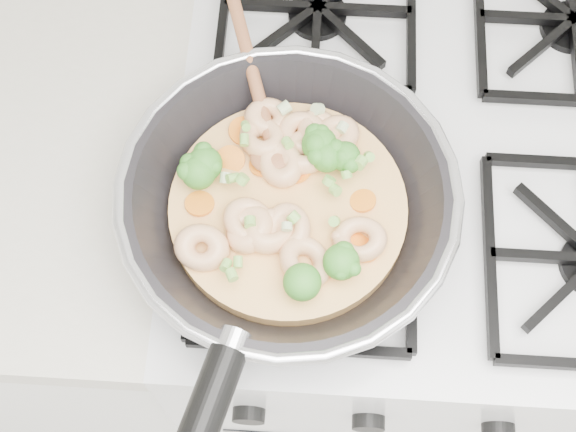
{
  "coord_description": "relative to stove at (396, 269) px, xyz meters",
  "views": [
    {
      "loc": [
        -0.15,
        1.24,
        1.69
      ],
      "look_at": [
        -0.17,
        1.57,
        0.93
      ],
      "focal_mm": 50.44,
      "sensor_mm": 36.0,
      "label": 1
    }
  ],
  "objects": [
    {
      "name": "skillet",
      "position": [
        -0.17,
        -0.13,
        0.5
      ],
      "size": [
        0.34,
        0.67,
        0.1
      ],
      "rotation": [
        0.0,
        0.0,
        -0.37
      ],
      "color": "black",
      "rests_on": "stove"
    },
    {
      "name": "stove",
      "position": [
        0.0,
        0.0,
        0.0
      ],
      "size": [
        0.6,
        0.6,
        0.92
      ],
      "color": "silver",
      "rests_on": "ground"
    }
  ]
}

